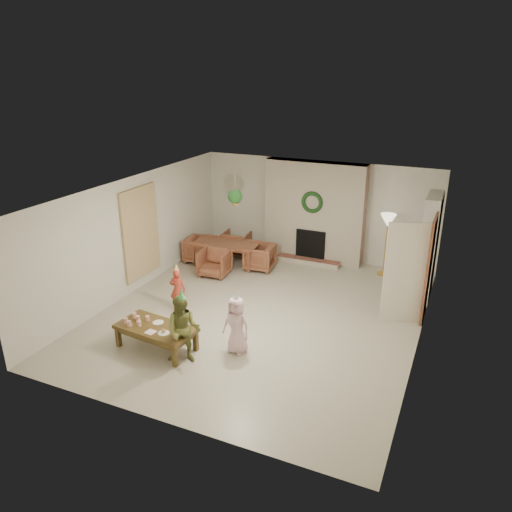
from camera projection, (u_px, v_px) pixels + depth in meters
The scene contains 56 objects.
floor at pixel (262, 314), 9.83m from camera, with size 7.00×7.00×0.00m, color #B7B29E.
ceiling at pixel (262, 191), 8.92m from camera, with size 7.00×7.00×0.00m, color white.
wall_back at pixel (317, 210), 12.36m from camera, with size 7.00×7.00×0.00m, color silver.
wall_front at pixel (156, 344), 6.39m from camera, with size 7.00×7.00×0.00m, color silver.
wall_left at pixel (133, 235), 10.51m from camera, with size 7.00×7.00×0.00m, color silver.
wall_right at pixel (426, 282), 8.24m from camera, with size 7.00×7.00×0.00m, color silver.
fireplace_mass at pixel (314, 212), 12.19m from camera, with size 2.50×0.40×2.50m, color #4D1417.
fireplace_hearth at pixel (308, 261), 12.32m from camera, with size 1.60×0.30×0.12m, color #5C2219.
fireplace_firebox at pixel (311, 244), 12.32m from camera, with size 0.75×0.12×0.75m, color black.
fireplace_wreath at pixel (312, 202), 11.88m from camera, with size 0.54×0.54×0.10m, color #163B19.
floor_lamp_base at pixel (383, 274), 11.68m from camera, with size 0.28×0.28×0.03m, color gold.
floor_lamp_post at pixel (385, 247), 11.43m from camera, with size 0.03×0.03×1.34m, color gold.
floor_lamp_shade at pixel (388, 221), 11.20m from camera, with size 0.36×0.36×0.30m, color beige.
bookshelf_carcass at pixel (429, 246), 10.31m from camera, with size 0.30×1.00×2.20m, color white.
bookshelf_shelf_a at pixel (424, 274), 10.56m from camera, with size 0.30×0.92×0.03m, color white.
bookshelf_shelf_b at pixel (426, 257), 10.41m from camera, with size 0.30×0.92×0.03m, color white.
bookshelf_shelf_c at pixel (429, 239), 10.27m from camera, with size 0.30×0.92×0.03m, color white.
bookshelf_shelf_d at pixel (431, 221), 10.12m from camera, with size 0.30×0.92×0.03m, color white.
books_row_lower at pixel (423, 270), 10.38m from camera, with size 0.20×0.40×0.24m, color #A4391E.
books_row_mid at pixel (427, 250), 10.41m from camera, with size 0.20×0.44×0.24m, color #235C80.
books_row_upper at pixel (428, 234), 10.14m from camera, with size 0.20×0.36×0.22m, color gold.
door_frame at pixel (429, 269), 9.36m from camera, with size 0.05×0.86×2.04m, color brown.
door_leaf at pixel (405, 274), 9.19m from camera, with size 0.05×0.80×2.00m, color beige.
curtain_panel at pixel (141, 233), 10.67m from camera, with size 0.06×1.20×2.00m, color beige.
dining_table at pixel (226, 254), 12.16m from camera, with size 1.61×0.90×0.57m, color brown.
dining_chair_near at pixel (214, 263), 11.53m from camera, with size 0.67×0.69×0.63m, color brown.
dining_chair_far at pixel (236, 244), 12.78m from camera, with size 0.67×0.69×0.63m, color brown.
dining_chair_left at pixel (200, 250), 12.37m from camera, with size 0.67×0.69×0.63m, color brown.
dining_chair_right at pixel (260, 257), 11.89m from camera, with size 0.67×0.69×0.63m, color brown.
hanging_plant_cord at pixel (235, 187), 10.82m from camera, with size 0.01×0.01×0.70m, color tan.
hanging_plant_pot at pixel (235, 202), 10.95m from camera, with size 0.16×0.16×0.12m, color #A95E36.
hanging_plant_foliage at pixel (235, 197), 10.90m from camera, with size 0.32×0.32×0.32m, color #18491A.
coffee_table_top at pixel (156, 328), 8.48m from camera, with size 1.39×0.70×0.06m, color brown.
coffee_table_apron at pixel (156, 332), 8.51m from camera, with size 1.29×0.59×0.09m, color brown.
coffee_leg_fl at pixel (118, 337), 8.63m from camera, with size 0.07×0.07×0.36m, color brown.
coffee_leg_fr at pixel (175, 357), 8.04m from camera, with size 0.07×0.07×0.36m, color brown.
coffee_leg_bl at pixel (141, 323), 9.09m from camera, with size 0.07×0.07×0.36m, color brown.
coffee_leg_br at pixel (196, 341), 8.50m from camera, with size 0.07×0.07×0.36m, color brown.
cup_a at pixel (126, 320), 8.57m from camera, with size 0.07×0.07×0.10m, color white.
cup_b at pixel (134, 315), 8.75m from camera, with size 0.07×0.07×0.10m, color white.
cup_c at pixel (129, 324), 8.47m from camera, with size 0.07×0.07×0.10m, color white.
cup_d at pixel (138, 318), 8.64m from camera, with size 0.07×0.07×0.10m, color white.
cup_e at pixel (139, 324), 8.47m from camera, with size 0.07×0.07×0.10m, color white.
cup_f at pixel (147, 318), 8.64m from camera, with size 0.07×0.07×0.10m, color white.
plate_a at pixel (158, 322), 8.60m from camera, with size 0.19×0.19×0.01m, color white.
plate_b at pixel (164, 333), 8.26m from camera, with size 0.19×0.19×0.01m, color white.
plate_c at pixel (182, 331), 8.33m from camera, with size 0.19×0.19×0.01m, color white.
food_scoop at pixel (164, 331), 8.24m from camera, with size 0.07×0.07×0.07m, color tan.
napkin_left at pixel (151, 332), 8.29m from camera, with size 0.16×0.16×0.01m, color #FFBBBF.
napkin_right at pixel (180, 327), 8.45m from camera, with size 0.16×0.16×0.01m, color #FFBBBF.
child_red at pixel (178, 290), 9.84m from camera, with size 0.32×0.21×0.88m, color #AE3525.
party_hat_red at pixel (176, 268), 9.67m from camera, with size 0.12×0.12×0.17m, color #F7EC52.
child_plaid at pixel (183, 330), 8.04m from camera, with size 0.58×0.45×1.19m, color olive.
party_hat_plaid at pixel (181, 294), 7.81m from camera, with size 0.14×0.14×0.19m, color #48A850.
child_pink at pixel (236, 325), 8.35m from camera, with size 0.50×0.33×1.03m, color #F6C4D3.
party_hat_pink at pixel (236, 296), 8.15m from camera, with size 0.13×0.13×0.19m, color silver.
Camera 1 is at (3.45, -8.04, 4.62)m, focal length 34.44 mm.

